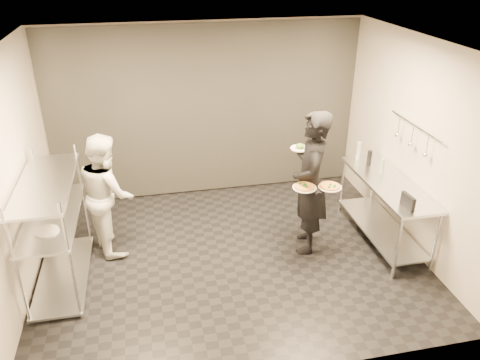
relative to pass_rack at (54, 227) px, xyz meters
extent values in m
cube|color=black|center=(2.15, 0.00, -0.77)|extent=(5.00, 4.00, 0.00)
cube|color=silver|center=(2.15, 0.00, 2.03)|extent=(5.00, 4.00, 0.00)
cube|color=beige|center=(2.15, 2.00, 0.63)|extent=(5.00, 0.00, 2.80)
cube|color=beige|center=(2.15, -2.00, 0.63)|extent=(5.00, 0.00, 2.80)
cube|color=beige|center=(-0.35, 0.00, 0.63)|extent=(0.00, 4.00, 2.80)
cube|color=beige|center=(4.65, 0.00, 0.63)|extent=(0.00, 4.00, 2.80)
cube|color=white|center=(2.15, 1.97, 0.63)|extent=(4.90, 0.04, 2.74)
cylinder|color=silver|center=(-0.27, -0.77, -0.02)|extent=(0.04, 0.04, 1.50)
cylinder|color=silver|center=(-0.27, 0.77, -0.02)|extent=(0.04, 0.04, 1.50)
cylinder|color=silver|center=(0.27, -0.77, -0.02)|extent=(0.04, 0.04, 1.50)
cylinder|color=silver|center=(0.27, 0.77, -0.02)|extent=(0.04, 0.04, 1.50)
cube|color=silver|center=(0.00, 0.00, -0.72)|extent=(0.60, 1.60, 0.03)
cube|color=silver|center=(0.00, 0.00, 0.13)|extent=(0.60, 1.60, 0.03)
cube|color=silver|center=(0.00, 0.00, 0.58)|extent=(0.60, 1.60, 0.03)
cylinder|color=silver|center=(0.00, -0.35, 0.16)|extent=(0.26, 0.26, 0.01)
cylinder|color=silver|center=(0.00, 0.10, 0.16)|extent=(0.26, 0.26, 0.01)
cylinder|color=silver|center=(4.07, -0.86, -0.32)|extent=(0.04, 0.04, 0.90)
cylinder|color=silver|center=(4.07, 0.86, -0.32)|extent=(0.04, 0.04, 0.90)
cylinder|color=silver|center=(4.59, -0.86, -0.32)|extent=(0.04, 0.04, 0.90)
cylinder|color=silver|center=(4.59, 0.86, -0.32)|extent=(0.04, 0.04, 0.90)
cube|color=silver|center=(4.33, 0.00, -0.59)|extent=(0.57, 1.71, 0.03)
cube|color=silver|center=(4.33, 0.00, 0.13)|extent=(0.60, 1.80, 0.04)
cylinder|color=silver|center=(4.59, 0.00, 0.93)|extent=(0.02, 1.20, 0.02)
cylinder|color=silver|center=(4.57, -0.35, 0.80)|extent=(0.01, 0.01, 0.22)
sphere|color=silver|center=(4.57, -0.35, 0.67)|extent=(0.07, 0.07, 0.07)
cylinder|color=silver|center=(4.57, 0.00, 0.80)|extent=(0.01, 0.01, 0.22)
sphere|color=silver|center=(4.57, 0.00, 0.67)|extent=(0.07, 0.07, 0.07)
cylinder|color=silver|center=(4.57, 0.35, 0.80)|extent=(0.01, 0.01, 0.22)
sphere|color=silver|center=(4.57, 0.35, 0.67)|extent=(0.07, 0.07, 0.07)
imported|color=black|center=(3.23, 0.04, 0.22)|extent=(0.66, 0.82, 1.97)
imported|color=silver|center=(0.60, 0.61, 0.06)|extent=(0.85, 0.97, 1.67)
cylinder|color=silver|center=(3.07, -0.16, 0.28)|extent=(0.30, 0.30, 0.01)
cylinder|color=#AE783E|center=(3.07, -0.16, 0.29)|extent=(0.27, 0.27, 0.02)
cylinder|color=#BE5919|center=(3.07, -0.16, 0.30)|extent=(0.24, 0.24, 0.01)
sphere|color=#166119|center=(3.07, -0.16, 0.31)|extent=(0.04, 0.04, 0.04)
cylinder|color=silver|center=(3.42, -0.15, 0.25)|extent=(0.30, 0.30, 0.01)
cylinder|color=#AE783E|center=(3.42, -0.15, 0.26)|extent=(0.26, 0.26, 0.02)
cylinder|color=#BE5919|center=(3.42, -0.15, 0.27)|extent=(0.23, 0.23, 0.01)
sphere|color=#166119|center=(3.42, -0.15, 0.28)|extent=(0.04, 0.04, 0.04)
cylinder|color=silver|center=(3.17, 0.37, 0.58)|extent=(0.26, 0.26, 0.01)
ellipsoid|color=#306118|center=(3.17, 0.37, 0.62)|extent=(0.13, 0.13, 0.07)
cube|color=black|center=(4.21, -0.69, 0.24)|extent=(0.07, 0.24, 0.17)
cylinder|color=gray|center=(4.25, 0.80, 0.28)|extent=(0.07, 0.07, 0.26)
cylinder|color=gray|center=(4.36, 0.27, 0.26)|extent=(0.06, 0.06, 0.21)
cylinder|color=black|center=(4.30, 0.54, 0.26)|extent=(0.07, 0.07, 0.23)
camera|label=1|loc=(1.21, -5.09, 3.02)|focal=35.00mm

